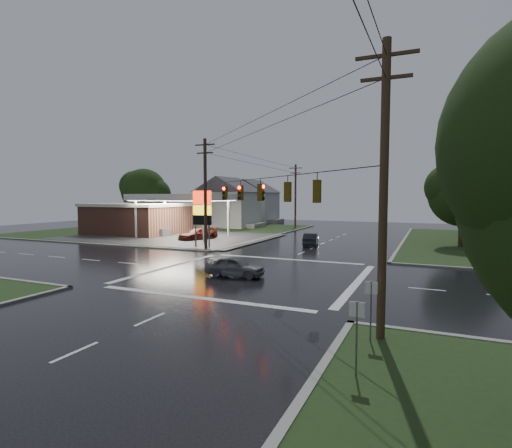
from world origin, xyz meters
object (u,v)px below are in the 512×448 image
at_px(utility_pole_n, 295,195).
at_px(tree_ne_far, 484,190).
at_px(utility_pole_nw, 205,192).
at_px(tree_ne_near, 464,194).
at_px(house_near, 228,201).
at_px(tree_nw_behind, 145,191).
at_px(car_north, 311,239).
at_px(pylon_sign, 202,209).
at_px(gas_station, 144,216).
at_px(car_pump, 198,234).
at_px(utility_pole_se, 384,187).
at_px(house_far, 252,201).
at_px(car_crossing, 235,266).

distance_m(utility_pole_n, tree_ne_far, 26.96).
xyz_separation_m(utility_pole_nw, tree_ne_near, (23.64, 12.49, -0.16)).
xyz_separation_m(house_near, tree_nw_behind, (-12.89, -6.01, 1.77)).
xyz_separation_m(tree_ne_far, car_north, (-17.95, -17.07, -5.51)).
relative_size(pylon_sign, tree_ne_near, 0.67).
relative_size(gas_station, car_pump, 5.13).
bearing_deg(tree_ne_far, car_north, -136.44).
bearing_deg(utility_pole_nw, tree_ne_far, 42.59).
bearing_deg(utility_pole_n, tree_ne_far, -8.55).
relative_size(gas_station, utility_pole_se, 2.38).
bearing_deg(tree_ne_near, car_north, -161.26).
distance_m(gas_station, house_near, 17.07).
bearing_deg(car_north, pylon_sign, 21.83).
xyz_separation_m(pylon_sign, utility_pole_nw, (1.00, -1.00, 1.71)).
bearing_deg(car_pump, pylon_sign, -29.66).
xyz_separation_m(utility_pole_nw, utility_pole_se, (19.00, -19.00, 0.00)).
height_order(utility_pole_se, house_near, utility_pole_se).
bearing_deg(utility_pole_nw, utility_pole_n, 90.00).
xyz_separation_m(utility_pole_n, tree_nw_behind, (-24.34, -8.01, 0.71)).
xyz_separation_m(tree_ne_far, car_pump, (-32.06, -17.36, -5.44)).
bearing_deg(utility_pole_se, utility_pole_nw, 135.00).
xyz_separation_m(house_near, car_north, (20.15, -19.08, -3.73)).
distance_m(utility_pole_nw, car_north, 12.50).
relative_size(utility_pole_n, car_north, 2.58).
bearing_deg(gas_station, house_far, 82.50).
bearing_deg(tree_ne_near, utility_pole_se, -98.38).
relative_size(house_far, car_pump, 2.16).
xyz_separation_m(utility_pole_se, house_far, (-31.45, 57.50, -1.32)).
relative_size(gas_station, car_crossing, 6.58).
xyz_separation_m(house_near, car_crossing, (20.14, -37.19, -3.73)).
bearing_deg(tree_ne_far, tree_nw_behind, -175.51).
bearing_deg(utility_pole_n, car_pump, -104.22).
height_order(tree_nw_behind, car_north, tree_nw_behind).
bearing_deg(house_far, tree_nw_behind, -123.44).
xyz_separation_m(gas_station, tree_ne_near, (39.82, 2.29, 3.01)).
xyz_separation_m(gas_station, utility_pole_n, (16.18, 18.30, 2.92)).
bearing_deg(house_near, utility_pole_se, -56.21).
distance_m(gas_station, tree_ne_near, 40.00).
bearing_deg(car_north, tree_nw_behind, -33.26).
bearing_deg(car_crossing, gas_station, 45.58).
distance_m(gas_station, car_north, 25.10).
distance_m(utility_pole_n, tree_ne_near, 28.55).
xyz_separation_m(utility_pole_se, car_north, (-10.30, 26.42, -5.05)).
xyz_separation_m(house_far, tree_nw_behind, (-11.89, -18.01, 1.77)).
xyz_separation_m(tree_ne_near, car_north, (-14.94, -5.07, -4.89)).
height_order(house_far, car_pump, house_far).
distance_m(gas_station, pylon_sign, 17.81).
relative_size(utility_pole_nw, car_north, 2.70).
bearing_deg(house_far, pylon_sign, -73.02).
relative_size(utility_pole_se, house_near, 1.00).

